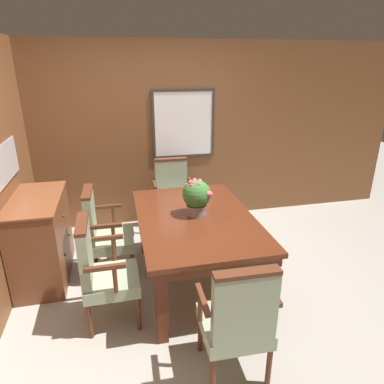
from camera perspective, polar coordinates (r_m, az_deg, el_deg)
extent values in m
plane|color=#A39E93|center=(3.55, -1.53, -16.84)|extent=(14.00, 14.00, 0.00)
cube|color=brown|center=(4.72, -6.17, 9.20)|extent=(7.20, 0.06, 2.45)
cube|color=white|center=(4.72, -1.40, 11.24)|extent=(0.78, 0.01, 0.85)
cube|color=#38332D|center=(4.66, -1.44, 16.60)|extent=(0.85, 0.02, 0.04)
cube|color=#38332D|center=(4.81, -1.34, 6.02)|extent=(0.85, 0.02, 0.03)
cube|color=#38332D|center=(4.65, -6.44, 10.97)|extent=(0.04, 0.02, 0.85)
cube|color=#38332D|center=(4.81, 3.49, 11.40)|extent=(0.03, 0.02, 0.85)
cube|color=silver|center=(3.70, -29.10, 3.76)|extent=(0.01, 1.05, 0.37)
cube|color=#562614|center=(2.89, -5.09, -18.26)|extent=(0.09, 0.09, 0.71)
cube|color=#562614|center=(3.11, 12.36, -15.55)|extent=(0.09, 0.09, 0.71)
cube|color=#562614|center=(4.14, -8.00, -5.41)|extent=(0.09, 0.09, 0.71)
cube|color=#562614|center=(4.29, 4.16, -4.24)|extent=(0.09, 0.09, 0.71)
cube|color=#562614|center=(3.41, 0.57, -5.44)|extent=(1.06, 1.63, 0.09)
cube|color=#562614|center=(3.38, 0.57, -4.42)|extent=(1.12, 1.69, 0.04)
cylinder|color=#562B19|center=(4.45, -5.16, -5.97)|extent=(0.04, 0.04, 0.34)
cylinder|color=#562B19|center=(4.51, -0.01, -5.49)|extent=(0.04, 0.04, 0.34)
cylinder|color=#562B19|center=(4.81, -5.80, -3.84)|extent=(0.04, 0.04, 0.34)
cylinder|color=#562B19|center=(4.87, -1.03, -3.43)|extent=(0.04, 0.04, 0.34)
cube|color=#93A384|center=(4.56, -3.05, -2.11)|extent=(0.47, 0.47, 0.11)
cube|color=#93A384|center=(4.63, -3.52, 2.28)|extent=(0.43, 0.08, 0.50)
cube|color=#562B19|center=(4.55, -3.59, 5.45)|extent=(0.43, 0.09, 0.03)
cylinder|color=#562B19|center=(4.44, -6.11, -0.47)|extent=(0.04, 0.04, 0.24)
cube|color=#562B19|center=(4.46, -6.28, 1.26)|extent=(0.04, 0.32, 0.04)
cylinder|color=#562B19|center=(4.51, 0.02, 0.01)|extent=(0.04, 0.04, 0.24)
cube|color=#562B19|center=(4.53, -0.17, 1.72)|extent=(0.04, 0.32, 0.04)
cylinder|color=#562B19|center=(3.01, 9.48, -21.17)|extent=(0.04, 0.04, 0.34)
cylinder|color=#562B19|center=(2.92, 1.35, -22.48)|extent=(0.04, 0.04, 0.34)
cylinder|color=#562B19|center=(2.75, 12.68, -26.53)|extent=(0.04, 0.04, 0.34)
cylinder|color=#562B19|center=(2.65, 3.47, -28.32)|extent=(0.04, 0.04, 0.34)
cube|color=#93A384|center=(2.67, 6.97, -21.18)|extent=(0.48, 0.48, 0.11)
cube|color=#93A384|center=(2.34, 8.81, -18.63)|extent=(0.43, 0.09, 0.50)
cube|color=#562B19|center=(2.18, 9.21, -13.21)|extent=(0.43, 0.10, 0.03)
cylinder|color=#562B19|center=(2.66, 12.11, -16.93)|extent=(0.04, 0.04, 0.24)
cube|color=#562B19|center=(2.54, 12.94, -15.72)|extent=(0.05, 0.32, 0.04)
cylinder|color=#562B19|center=(2.53, 1.37, -18.60)|extent=(0.04, 0.04, 0.24)
cube|color=#562B19|center=(2.40, 1.77, -17.45)|extent=(0.05, 0.32, 0.04)
cylinder|color=#562B19|center=(3.71, -9.82, -12.19)|extent=(0.04, 0.04, 0.34)
cylinder|color=#562B19|center=(4.06, -10.11, -9.08)|extent=(0.04, 0.04, 0.34)
cylinder|color=#562B19|center=(3.73, -16.15, -12.60)|extent=(0.04, 0.04, 0.34)
cylinder|color=#562B19|center=(4.07, -15.84, -9.47)|extent=(0.04, 0.04, 0.34)
cube|color=#93A384|center=(3.77, -13.26, -7.89)|extent=(0.47, 0.47, 0.11)
cube|color=#93A384|center=(3.65, -16.65, -3.87)|extent=(0.09, 0.43, 0.50)
cube|color=#562B19|center=(3.55, -17.09, 0.03)|extent=(0.09, 0.43, 0.03)
cylinder|color=#562B19|center=(3.48, -12.95, -7.24)|extent=(0.04, 0.04, 0.24)
cube|color=#562B19|center=(3.43, -14.27, -5.57)|extent=(0.32, 0.04, 0.04)
cylinder|color=#562B19|center=(3.91, -12.94, -3.93)|extent=(0.04, 0.04, 0.24)
cube|color=#562B19|center=(3.87, -14.10, -2.41)|extent=(0.32, 0.04, 0.04)
cylinder|color=#562B19|center=(3.12, -8.88, -19.35)|extent=(0.04, 0.04, 0.34)
cylinder|color=#562B19|center=(3.45, -9.49, -15.02)|extent=(0.04, 0.04, 0.34)
cylinder|color=#562B19|center=(3.14, -16.67, -19.90)|extent=(0.04, 0.04, 0.34)
cylinder|color=#562B19|center=(3.46, -16.39, -15.54)|extent=(0.04, 0.04, 0.34)
cube|color=#93A384|center=(3.15, -13.20, -14.18)|extent=(0.47, 0.47, 0.11)
cube|color=#93A384|center=(3.00, -17.37, -9.63)|extent=(0.08, 0.43, 0.50)
cube|color=#562B19|center=(2.88, -17.94, -5.05)|extent=(0.09, 0.43, 0.03)
cylinder|color=#562B19|center=(2.85, -12.69, -14.03)|extent=(0.04, 0.04, 0.24)
cube|color=#562B19|center=(2.79, -14.34, -12.13)|extent=(0.32, 0.04, 0.04)
cylinder|color=#562B19|center=(3.26, -12.91, -9.21)|extent=(0.04, 0.04, 0.24)
cube|color=#562B19|center=(3.21, -14.32, -7.47)|extent=(0.32, 0.04, 0.04)
cylinder|color=gray|center=(3.39, 0.76, -2.94)|extent=(0.18, 0.18, 0.11)
cylinder|color=gray|center=(3.37, 0.76, -2.27)|extent=(0.20, 0.20, 0.02)
sphere|color=#387033|center=(3.32, 0.77, -0.36)|extent=(0.28, 0.28, 0.28)
sphere|color=#D55774|center=(3.35, -0.89, 1.11)|extent=(0.05, 0.05, 0.05)
sphere|color=#D95C58|center=(3.28, -0.24, 1.55)|extent=(0.05, 0.05, 0.05)
sphere|color=#D9675D|center=(3.32, 0.45, 1.89)|extent=(0.05, 0.05, 0.05)
sphere|color=#E05072|center=(3.23, 1.14, 1.30)|extent=(0.04, 0.04, 0.04)
sphere|color=#E65C72|center=(3.33, 1.32, 1.84)|extent=(0.05, 0.05, 0.05)
sphere|color=#E65174|center=(3.25, 0.19, 1.48)|extent=(0.05, 0.05, 0.05)
sphere|color=#DF5163|center=(3.32, 0.52, 1.90)|extent=(0.04, 0.04, 0.04)
sphere|color=#DC5865|center=(3.25, 2.71, -0.34)|extent=(0.06, 0.06, 0.06)
sphere|color=#DB6566|center=(3.29, 2.96, -0.31)|extent=(0.06, 0.06, 0.06)
sphere|color=#EF4D67|center=(3.23, -0.05, 1.10)|extent=(0.04, 0.04, 0.04)
cube|color=brown|center=(3.93, -23.73, -7.23)|extent=(0.47, 0.99, 0.88)
cube|color=brown|center=(3.75, -24.73, -1.11)|extent=(0.49, 1.01, 0.02)
sphere|color=#4C422D|center=(3.78, -20.65, -3.70)|extent=(0.03, 0.03, 0.03)
sphere|color=#4C422D|center=(3.73, -20.38, -9.79)|extent=(0.03, 0.03, 0.03)
sphere|color=#4C422D|center=(4.12, -19.71, -6.69)|extent=(0.03, 0.03, 0.03)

